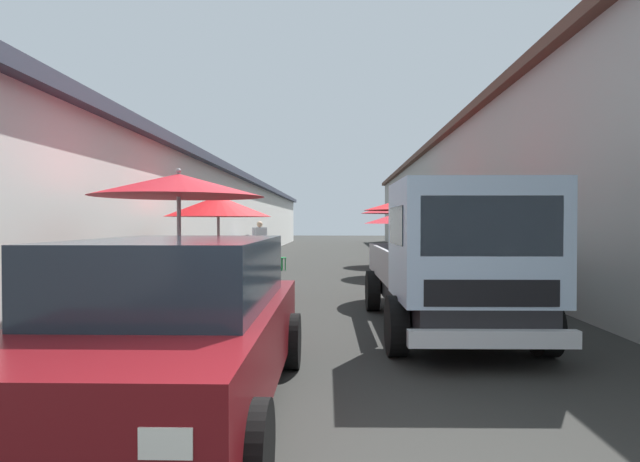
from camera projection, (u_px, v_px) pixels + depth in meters
name	position (u px, v px, depth m)	size (l,w,h in m)	color
ground	(340.00, 273.00, 15.87)	(90.00, 90.00, 0.00)	#282826
building_left_whitewash	(137.00, 217.00, 18.36)	(49.80, 7.50, 3.55)	silver
building_right_concrete	(548.00, 197.00, 17.80)	(49.80, 7.50, 4.96)	gray
fruit_stall_mid_lane	(396.00, 214.00, 18.61)	(2.59, 2.59, 2.40)	#9E9EA3
fruit_stall_near_right	(219.00, 221.00, 10.12)	(2.14, 2.14, 2.20)	#9E9EA3
fruit_stall_near_left	(436.00, 219.00, 10.11)	(2.87, 2.87, 2.10)	#9E9EA3
fruit_stall_far_left	(410.00, 211.00, 14.95)	(2.75, 2.75, 2.43)	#9E9EA3
fruit_stall_far_right	(181.00, 209.00, 6.90)	(2.36, 2.36, 2.34)	#9E9EA3
hatchback_car	(175.00, 325.00, 4.18)	(3.93, 1.97, 1.45)	#600F14
delivery_truck	(455.00, 264.00, 6.62)	(4.96, 2.06, 2.08)	black
vendor_by_crates	(408.00, 241.00, 19.95)	(0.49, 0.44, 1.52)	#665B4C
vendor_in_shade	(260.00, 240.00, 18.56)	(0.46, 0.51, 1.63)	#665B4C
parked_scooter	(245.00, 254.00, 18.13)	(1.69, 0.32, 1.14)	black
plastic_stool	(282.00, 261.00, 16.62)	(0.30, 0.30, 0.43)	#1E8C3F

